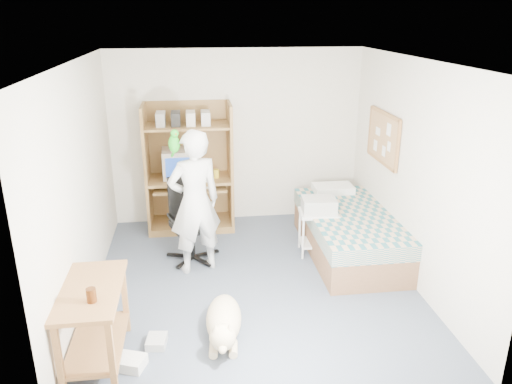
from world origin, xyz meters
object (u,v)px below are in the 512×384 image
person (195,202)px  dog (224,321)px  bed (348,232)px  side_desk (94,314)px  printer_cart (318,226)px  computer_hutch (190,173)px  office_chair (191,231)px

person → dog: person is taller
bed → person: size_ratio=1.16×
side_desk → person: person is taller
person → printer_cart: 1.64m
side_desk → person: size_ratio=0.58×
dog → printer_cart: 2.12m
computer_hutch → printer_cart: (1.61, -1.08, -0.44)m
bed → printer_cart: bearing=173.5°
office_chair → person: person is taller
computer_hutch → side_desk: (-0.85, -2.94, -0.33)m
side_desk → printer_cart: bearing=37.1°
dog → printer_cart: (1.33, 1.64, 0.21)m
computer_hutch → printer_cart: bearing=-33.8°
side_desk → office_chair: size_ratio=0.96×
person → printer_cart: bearing=168.8°
bed → office_chair: 2.02m
bed → side_desk: size_ratio=2.02×
bed → computer_hutch: bearing=150.7°
computer_hutch → bed: size_ratio=0.89×
computer_hutch → printer_cart: computer_hutch is taller
computer_hutch → person: size_ratio=1.04×
bed → dog: (-1.72, -1.60, -0.11)m
computer_hutch → bed: computer_hutch is taller
office_chair → printer_cart: bearing=-22.2°
bed → person: person is taller
office_chair → dog: (0.29, -1.72, -0.20)m
person → office_chair: bearing=-96.8°
side_desk → person: bearing=60.9°
bed → side_desk: side_desk is taller
computer_hutch → printer_cart: 1.98m
printer_cart → person: bearing=-167.0°
office_chair → computer_hutch: bearing=69.6°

